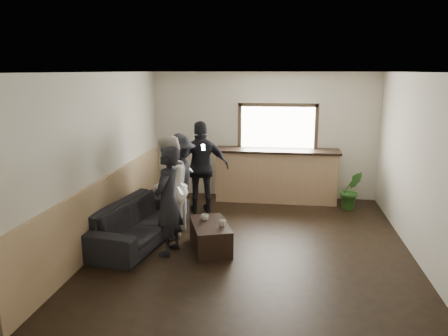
# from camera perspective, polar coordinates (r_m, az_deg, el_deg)

# --- Properties ---
(ground) EXTENTS (5.00, 6.00, 0.01)m
(ground) POSITION_cam_1_polar(r_m,az_deg,el_deg) (7.30, 3.79, -10.17)
(ground) COLOR black
(room_shell) EXTENTS (5.01, 6.01, 2.80)m
(room_shell) POSITION_cam_1_polar(r_m,az_deg,el_deg) (6.96, -2.09, 1.37)
(room_shell) COLOR silver
(room_shell) RESTS_ON ground
(bar_counter) EXTENTS (2.70, 0.68, 2.13)m
(bar_counter) POSITION_cam_1_polar(r_m,az_deg,el_deg) (9.66, 6.83, -0.52)
(bar_counter) COLOR #A77F5A
(bar_counter) RESTS_ON ground
(sofa) EXTENTS (1.25, 2.39, 0.67)m
(sofa) POSITION_cam_1_polar(r_m,az_deg,el_deg) (7.55, -10.96, -6.90)
(sofa) COLOR black
(sofa) RESTS_ON ground
(coffee_table) EXTENTS (0.84, 1.10, 0.44)m
(coffee_table) POSITION_cam_1_polar(r_m,az_deg,el_deg) (7.10, -1.79, -8.91)
(coffee_table) COLOR black
(coffee_table) RESTS_ON ground
(cup_a) EXTENTS (0.16, 0.16, 0.10)m
(cup_a) POSITION_cam_1_polar(r_m,az_deg,el_deg) (7.17, -2.52, -6.44)
(cup_a) COLOR silver
(cup_a) RESTS_ON coffee_table
(cup_b) EXTENTS (0.12, 0.12, 0.09)m
(cup_b) POSITION_cam_1_polar(r_m,az_deg,el_deg) (6.90, -0.21, -7.21)
(cup_b) COLOR silver
(cup_b) RESTS_ON coffee_table
(potted_plant) EXTENTS (0.51, 0.45, 0.81)m
(potted_plant) POSITION_cam_1_polar(r_m,az_deg,el_deg) (9.40, 16.27, -2.79)
(potted_plant) COLOR #2D6623
(potted_plant) RESTS_ON ground
(person_a) EXTENTS (0.52, 0.69, 1.71)m
(person_a) POSITION_cam_1_polar(r_m,az_deg,el_deg) (6.81, -7.31, -4.28)
(person_a) COLOR black
(person_a) RESTS_ON ground
(person_b) EXTENTS (0.68, 0.87, 1.76)m
(person_b) POSITION_cam_1_polar(r_m,az_deg,el_deg) (7.49, -7.24, -2.53)
(person_b) COLOR beige
(person_b) RESTS_ON ground
(person_c) EXTENTS (0.75, 1.16, 1.69)m
(person_c) POSITION_cam_1_polar(r_m,az_deg,el_deg) (8.19, -5.89, -1.42)
(person_c) COLOR black
(person_c) RESTS_ON ground
(person_d) EXTENTS (1.18, 0.78, 1.86)m
(person_d) POSITION_cam_1_polar(r_m,az_deg,el_deg) (8.72, -2.92, 0.07)
(person_d) COLOR black
(person_d) RESTS_ON ground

